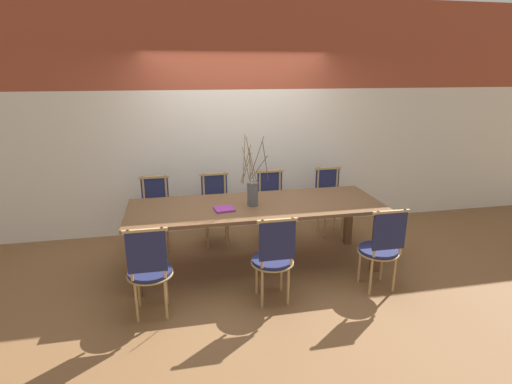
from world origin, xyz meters
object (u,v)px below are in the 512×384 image
(vase_centerpiece, at_px, (253,192))
(chair_far_center, at_px, (272,203))
(chair_near_center, at_px, (381,247))
(book_stack, at_px, (224,209))
(dining_table, at_px, (256,212))

(vase_centerpiece, bearing_deg, chair_far_center, 62.22)
(chair_near_center, height_order, vase_centerpiece, vase_centerpiece)
(book_stack, bearing_deg, chair_far_center, 49.65)
(dining_table, height_order, book_stack, book_stack)
(chair_far_center, bearing_deg, book_stack, 49.65)
(book_stack, bearing_deg, dining_table, 15.70)
(dining_table, distance_m, vase_centerpiece, 0.25)
(dining_table, height_order, chair_far_center, chair_far_center)
(vase_centerpiece, distance_m, book_stack, 0.38)
(dining_table, xyz_separation_m, book_stack, (-0.38, -0.11, 0.10))
(dining_table, relative_size, vase_centerpiece, 3.63)
(dining_table, xyz_separation_m, vase_centerpiece, (-0.04, -0.02, 0.25))
(dining_table, relative_size, book_stack, 12.37)
(chair_far_center, bearing_deg, vase_centerpiece, 62.22)
(dining_table, height_order, chair_near_center, chair_near_center)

